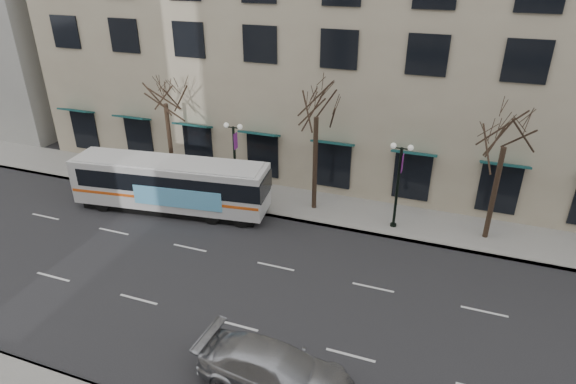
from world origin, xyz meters
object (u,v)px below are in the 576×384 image
at_px(lamp_post_left, 235,158).
at_px(city_bus, 172,184).
at_px(tree_far_mid, 317,101).
at_px(tree_far_left, 164,89).
at_px(tree_far_right, 508,129).
at_px(silver_car, 276,371).
at_px(lamp_post_right, 398,182).

distance_m(lamp_post_left, city_bus, 4.12).
height_order(tree_far_mid, city_bus, tree_far_mid).
relative_size(tree_far_mid, city_bus, 0.70).
xyz_separation_m(tree_far_left, lamp_post_left, (5.01, -0.60, -3.75)).
distance_m(tree_far_right, city_bus, 18.96).
bearing_deg(silver_car, tree_far_right, -24.56).
xyz_separation_m(tree_far_right, silver_car, (-7.19, -13.60, -5.57)).
relative_size(city_bus, silver_car, 2.08).
bearing_deg(silver_car, lamp_post_left, 34.28).
bearing_deg(tree_far_right, lamp_post_right, -173.15).
bearing_deg(tree_far_left, lamp_post_left, -6.83).
bearing_deg(tree_far_mid, tree_far_left, -180.00).
bearing_deg(tree_far_right, city_bus, -170.63).
relative_size(lamp_post_left, city_bus, 0.43).
relative_size(tree_far_mid, lamp_post_right, 1.64).
xyz_separation_m(lamp_post_right, silver_car, (-2.20, -13.00, -2.09)).
xyz_separation_m(city_bus, silver_car, (10.94, -10.61, -0.92)).
relative_size(tree_far_right, silver_car, 1.37).
height_order(lamp_post_right, city_bus, lamp_post_right).
distance_m(tree_far_mid, tree_far_right, 10.01).
bearing_deg(lamp_post_left, lamp_post_right, 0.00).
distance_m(lamp_post_left, lamp_post_right, 10.00).
bearing_deg(tree_far_mid, tree_far_right, -0.00).
relative_size(tree_far_right, lamp_post_left, 1.55).
bearing_deg(lamp_post_right, city_bus, -169.68).
xyz_separation_m(tree_far_left, lamp_post_right, (15.01, -0.60, -3.75)).
bearing_deg(silver_car, city_bus, 49.21).
relative_size(tree_far_mid, silver_car, 1.45).
relative_size(tree_far_left, tree_far_mid, 0.98).
height_order(tree_far_left, tree_far_mid, tree_far_mid).
height_order(tree_far_right, lamp_post_left, tree_far_right).
bearing_deg(lamp_post_right, tree_far_right, 6.85).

